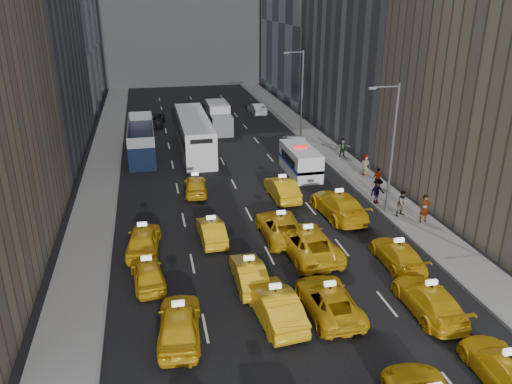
# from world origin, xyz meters

# --- Properties ---
(ground) EXTENTS (160.00, 160.00, 0.00)m
(ground) POSITION_xyz_m (0.00, 0.00, 0.00)
(ground) COLOR black
(ground) RESTS_ON ground
(sidewalk_west) EXTENTS (3.00, 90.00, 0.15)m
(sidewalk_west) POSITION_xyz_m (-10.50, 25.00, 0.07)
(sidewalk_west) COLOR gray
(sidewalk_west) RESTS_ON ground
(sidewalk_east) EXTENTS (3.00, 90.00, 0.15)m
(sidewalk_east) POSITION_xyz_m (10.50, 25.00, 0.07)
(sidewalk_east) COLOR gray
(sidewalk_east) RESTS_ON ground
(curb_west) EXTENTS (0.15, 90.00, 0.18)m
(curb_west) POSITION_xyz_m (-9.05, 25.00, 0.09)
(curb_west) COLOR slate
(curb_west) RESTS_ON ground
(curb_east) EXTENTS (0.15, 90.00, 0.18)m
(curb_east) POSITION_xyz_m (9.05, 25.00, 0.09)
(curb_east) COLOR slate
(curb_east) RESTS_ON ground
(streetlight_near) EXTENTS (2.15, 0.22, 9.00)m
(streetlight_near) POSITION_xyz_m (9.18, 12.00, 4.92)
(streetlight_near) COLOR #595B60
(streetlight_near) RESTS_ON ground
(streetlight_far) EXTENTS (2.15, 0.22, 9.00)m
(streetlight_far) POSITION_xyz_m (9.18, 32.00, 4.92)
(streetlight_far) COLOR #595B60
(streetlight_far) RESTS_ON ground
(taxi_3) EXTENTS (2.28, 4.84, 1.37)m
(taxi_3) POSITION_xyz_m (6.47, -4.03, 0.68)
(taxi_3) COLOR gold
(taxi_3) RESTS_ON ground
(taxi_4) EXTENTS (2.30, 4.76, 1.57)m
(taxi_4) POSITION_xyz_m (-5.66, 1.57, 0.78)
(taxi_4) COLOR gold
(taxi_4) RESTS_ON ground
(taxi_5) EXTENTS (2.10, 4.90, 1.57)m
(taxi_5) POSITION_xyz_m (-1.22, 2.00, 0.78)
(taxi_5) COLOR gold
(taxi_5) RESTS_ON ground
(taxi_6) EXTENTS (2.30, 4.90, 1.35)m
(taxi_6) POSITION_xyz_m (1.44, 1.99, 0.68)
(taxi_6) COLOR gold
(taxi_6) RESTS_ON ground
(taxi_7) EXTENTS (2.10, 4.93, 1.42)m
(taxi_7) POSITION_xyz_m (6.10, 0.96, 0.71)
(taxi_7) COLOR gold
(taxi_7) RESTS_ON ground
(taxi_8) EXTENTS (1.99, 4.06, 1.33)m
(taxi_8) POSITION_xyz_m (-6.96, 6.36, 0.67)
(taxi_8) COLOR gold
(taxi_8) RESTS_ON ground
(taxi_9) EXTENTS (1.47, 4.18, 1.37)m
(taxi_9) POSITION_xyz_m (-1.79, 5.16, 0.69)
(taxi_9) COLOR gold
(taxi_9) RESTS_ON ground
(taxi_10) EXTENTS (3.04, 5.94, 1.61)m
(taxi_10) POSITION_xyz_m (2.17, 7.60, 0.80)
(taxi_10) COLOR gold
(taxi_10) RESTS_ON ground
(taxi_11) EXTENTS (1.97, 4.61, 1.32)m
(taxi_11) POSITION_xyz_m (6.76, 5.42, 0.66)
(taxi_11) COLOR gold
(taxi_11) RESTS_ON ground
(taxi_12) EXTENTS (2.29, 4.71, 1.55)m
(taxi_12) POSITION_xyz_m (-7.13, 10.08, 0.77)
(taxi_12) COLOR gold
(taxi_12) RESTS_ON ground
(taxi_13) EXTENTS (1.57, 4.11, 1.34)m
(taxi_13) POSITION_xyz_m (-3.04, 10.60, 0.67)
(taxi_13) COLOR gold
(taxi_13) RESTS_ON ground
(taxi_14) EXTENTS (2.47, 5.26, 1.45)m
(taxi_14) POSITION_xyz_m (1.26, 10.16, 0.73)
(taxi_14) COLOR gold
(taxi_14) RESTS_ON ground
(taxi_15) EXTENTS (2.73, 5.93, 1.68)m
(taxi_15) POSITION_xyz_m (5.91, 12.35, 0.84)
(taxi_15) COLOR gold
(taxi_15) RESTS_ON ground
(taxi_16) EXTENTS (1.89, 4.15, 1.38)m
(taxi_16) POSITION_xyz_m (-3.19, 18.57, 0.69)
(taxi_16) COLOR gold
(taxi_16) RESTS_ON ground
(taxi_17) EXTENTS (1.78, 4.72, 1.54)m
(taxi_17) POSITION_xyz_m (3.01, 16.28, 0.77)
(taxi_17) COLOR gold
(taxi_17) RESTS_ON ground
(nypd_van) EXTENTS (2.91, 5.95, 2.46)m
(nypd_van) POSITION_xyz_m (5.93, 21.23, 1.11)
(nypd_van) COLOR white
(nypd_van) RESTS_ON ground
(double_decker) EXTENTS (3.24, 10.39, 2.97)m
(double_decker) POSITION_xyz_m (-7.07, 29.61, 1.47)
(double_decker) COLOR black
(double_decker) RESTS_ON ground
(city_bus) EXTENTS (3.10, 12.98, 3.33)m
(city_bus) POSITION_xyz_m (-2.11, 29.72, 1.65)
(city_bus) COLOR white
(city_bus) RESTS_ON ground
(box_truck) EXTENTS (2.61, 6.60, 2.96)m
(box_truck) POSITION_xyz_m (1.32, 36.91, 1.45)
(box_truck) COLOR silver
(box_truck) RESTS_ON ground
(misc_car_0) EXTENTS (2.19, 4.99, 1.59)m
(misc_car_0) POSITION_xyz_m (7.27, 27.39, 0.80)
(misc_car_0) COLOR #B5B8BE
(misc_car_0) RESTS_ON ground
(misc_car_1) EXTENTS (2.97, 5.51, 1.47)m
(misc_car_1) POSITION_xyz_m (-5.74, 40.68, 0.73)
(misc_car_1) COLOR black
(misc_car_1) RESTS_ON ground
(misc_car_2) EXTENTS (2.61, 5.29, 1.48)m
(misc_car_2) POSITION_xyz_m (2.00, 46.33, 0.74)
(misc_car_2) COLOR slate
(misc_car_2) RESTS_ON ground
(misc_car_3) EXTENTS (2.32, 4.78, 1.57)m
(misc_car_3) POSITION_xyz_m (-1.29, 45.39, 0.79)
(misc_car_3) COLOR black
(misc_car_3) RESTS_ON ground
(misc_car_4) EXTENTS (1.74, 4.39, 1.42)m
(misc_car_4) POSITION_xyz_m (7.18, 43.80, 0.71)
(misc_car_4) COLOR #A7AAAF
(misc_car_4) RESTS_ON ground
(pedestrian_0) EXTENTS (0.72, 0.49, 1.92)m
(pedestrian_0) POSITION_xyz_m (10.97, 9.94, 1.11)
(pedestrian_0) COLOR gray
(pedestrian_0) RESTS_ON sidewalk_east
(pedestrian_1) EXTENTS (0.98, 0.74, 1.80)m
(pedestrian_1) POSITION_xyz_m (10.07, 11.20, 1.05)
(pedestrian_1) COLOR gray
(pedestrian_1) RESTS_ON sidewalk_east
(pedestrian_2) EXTENTS (1.30, 0.82, 1.87)m
(pedestrian_2) POSITION_xyz_m (9.32, 13.55, 1.08)
(pedestrian_2) COLOR gray
(pedestrian_2) RESTS_ON sidewalk_east
(pedestrian_3) EXTENTS (0.98, 0.63, 1.55)m
(pedestrian_3) POSITION_xyz_m (10.75, 16.52, 0.92)
(pedestrian_3) COLOR gray
(pedestrian_3) RESTS_ON sidewalk_east
(pedestrian_4) EXTENTS (0.86, 0.51, 1.70)m
(pedestrian_4) POSITION_xyz_m (11.03, 19.49, 1.00)
(pedestrian_4) COLOR gray
(pedestrian_4) RESTS_ON sidewalk_east
(pedestrian_5) EXTENTS (1.60, 0.55, 1.70)m
(pedestrian_5) POSITION_xyz_m (11.01, 24.51, 1.00)
(pedestrian_5) COLOR gray
(pedestrian_5) RESTS_ON sidewalk_east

